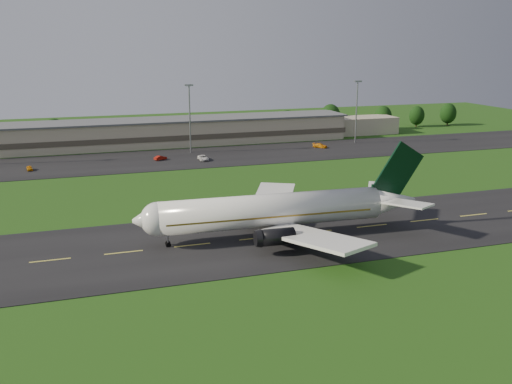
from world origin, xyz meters
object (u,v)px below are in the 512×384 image
object	(u,v)px
terminal	(185,132)
service_vehicle_d	(320,146)
service_vehicle_a	(30,168)
service_vehicle_c	(203,158)
service_vehicle_b	(160,158)
light_mast_east	(357,104)
airliner	(276,211)
light_mast_centre	(190,110)

from	to	relation	value
terminal	service_vehicle_d	bearing A→B (deg)	-28.25
terminal	service_vehicle_a	size ratio (longest dim) A/B	42.17
service_vehicle_c	service_vehicle_d	xyz separation A→B (m)	(39.42, 7.96, -0.03)
service_vehicle_a	service_vehicle_d	bearing A→B (deg)	-3.70
service_vehicle_b	service_vehicle_c	bearing A→B (deg)	-138.48
light_mast_east	service_vehicle_a	world-z (taller)	light_mast_east
airliner	service_vehicle_b	distance (m)	72.03
terminal	light_mast_centre	world-z (taller)	light_mast_centre
light_mast_centre	service_vehicle_b	bearing A→B (deg)	-140.30
light_mast_east	service_vehicle_a	distance (m)	101.18
airliner	light_mast_centre	distance (m)	80.46
service_vehicle_a	service_vehicle_b	bearing A→B (deg)	-3.31
terminal	service_vehicle_b	xyz separation A→B (m)	(-11.85, -24.86, -3.27)
airliner	service_vehicle_b	bearing A→B (deg)	99.74
service_vehicle_a	light_mast_east	bearing A→B (deg)	-1.69
airliner	light_mast_east	world-z (taller)	light_mast_east
service_vehicle_a	service_vehicle_c	size ratio (longest dim) A/B	0.68
light_mast_east	service_vehicle_a	size ratio (longest dim) A/B	5.92
airliner	light_mast_east	xyz separation A→B (m)	(56.50, 80.04, 8.08)
terminal	service_vehicle_d	size ratio (longest dim) A/B	31.22
light_mast_centre	service_vehicle_d	xyz separation A→B (m)	(40.35, -4.74, -11.96)
service_vehicle_a	service_vehicle_b	distance (m)	34.46
service_vehicle_a	service_vehicle_d	xyz separation A→B (m)	(85.12, 6.99, 0.09)
terminal	light_mast_east	xyz separation A→B (m)	(53.60, -16.18, 8.75)
service_vehicle_b	service_vehicle_d	xyz separation A→B (m)	(50.79, 3.93, 0.06)
airliner	light_mast_centre	bearing A→B (deg)	91.52
airliner	service_vehicle_c	bearing A→B (deg)	90.53
service_vehicle_c	light_mast_centre	bearing A→B (deg)	93.41
service_vehicle_b	light_mast_east	bearing A→B (deg)	-111.45
light_mast_centre	light_mast_east	xyz separation A→B (m)	(55.00, 0.00, 0.00)
service_vehicle_a	airliner	bearing A→B (deg)	-66.04
airliner	service_vehicle_d	bearing A→B (deg)	63.54
light_mast_east	service_vehicle_b	bearing A→B (deg)	-172.45
service_vehicle_d	light_mast_east	bearing A→B (deg)	-27.62
light_mast_east	service_vehicle_c	distance (m)	56.81
service_vehicle_d	service_vehicle_a	bearing A→B (deg)	139.14
service_vehicle_c	light_mast_east	bearing A→B (deg)	12.44
light_mast_east	light_mast_centre	bearing A→B (deg)	180.00
service_vehicle_d	light_mast_centre	bearing A→B (deg)	127.75
light_mast_centre	service_vehicle_d	bearing A→B (deg)	-6.70
airliner	service_vehicle_b	xyz separation A→B (m)	(-8.95, 71.37, -3.94)
light_mast_centre	light_mast_east	bearing A→B (deg)	0.00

